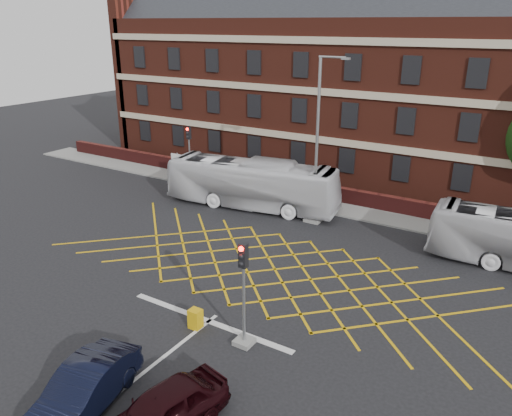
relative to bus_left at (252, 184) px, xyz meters
The scene contains 14 objects.
ground 10.95m from the bus_left, 57.10° to the right, with size 120.00×120.00×0.00m, color black.
victorian_building 15.57m from the bus_left, 64.58° to the left, with size 51.00×12.17×20.40m.
boundary_wall 7.14m from the bus_left, 33.56° to the left, with size 56.00×0.50×1.10m, color #441312.
far_pavement 6.75m from the bus_left, 26.27° to the left, with size 60.00×3.00×0.12m, color slate.
box_junction_hatching 9.36m from the bus_left, 50.34° to the right, with size 11.50×0.12×0.02m, color #CC990C.
stop_line 14.00m from the bus_left, 64.96° to the right, with size 8.00×0.30×0.02m, color silver.
bus_left is the anchor object (origin of this frame).
car_navy 19.55m from the bus_left, 73.45° to the right, with size 1.60×4.60×1.52m, color black.
car_maroon 19.88m from the bus_left, 65.28° to the right, with size 1.73×4.31×1.47m, color black.
traffic_light_near 15.35m from the bus_left, 58.66° to the right, with size 0.70×0.70×4.27m.
traffic_light_far 7.57m from the bus_left, 161.79° to the left, with size 0.70×0.70×4.27m.
street_lamp 5.11m from the bus_left, ahead, with size 2.25×1.00×9.96m.
direction_signs 8.41m from the bus_left, 166.37° to the left, with size 1.10×0.16×2.20m.
utility_cabinet 14.46m from the bus_left, 66.68° to the right, with size 0.50×0.44×0.83m, color gold.
Camera 1 is at (11.11, -17.56, 11.72)m, focal length 35.00 mm.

